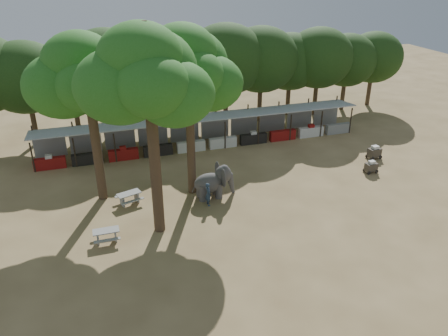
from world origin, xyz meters
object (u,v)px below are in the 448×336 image
object	(u,v)px
yard_tree_back	(185,69)
cart_front	(371,167)
yard_tree_left	(85,78)
picnic_table_far	(129,197)
yard_tree_center	(145,77)
cart_back	(374,152)
picnic_table_near	(106,234)
elephant	(214,182)
handler	(208,194)

from	to	relation	value
yard_tree_back	cart_front	xyz separation A→B (m)	(13.80, -1.33, -8.07)
yard_tree_left	picnic_table_far	bearing A→B (deg)	-39.91
yard_tree_center	cart_back	xyz separation A→B (m)	(18.56, 4.81, -8.67)
picnic_table_far	picnic_table_near	bearing A→B (deg)	-131.38
cart_front	yard_tree_back	bearing A→B (deg)	171.79
yard_tree_center	elephant	distance (m)	9.60
cart_back	handler	bearing A→B (deg)	-174.79
cart_front	cart_back	distance (m)	2.77
yard_tree_center	picnic_table_far	distance (m)	9.47
yard_tree_back	yard_tree_left	bearing A→B (deg)	170.54
elephant	handler	xyz separation A→B (m)	(-0.70, -0.99, -0.32)
yard_tree_left	elephant	xyz separation A→B (m)	(7.41, -2.27, -7.08)
picnic_table_near	picnic_table_far	bearing A→B (deg)	66.12
yard_tree_left	elephant	size ratio (longest dim) A/B	3.76
elephant	picnic_table_far	xyz separation A→B (m)	(-5.64, 0.79, -0.62)
cart_back	picnic_table_near	bearing A→B (deg)	-172.73
yard_tree_center	cart_front	xyz separation A→B (m)	(16.80, 2.67, -8.74)
elephant	cart_front	distance (m)	12.40
elephant	handler	size ratio (longest dim) A/B	1.83
elephant	picnic_table_near	world-z (taller)	elephant
yard_tree_center	yard_tree_back	xyz separation A→B (m)	(3.00, 4.00, -0.67)
yard_tree_center	yard_tree_back	bearing A→B (deg)	53.14
yard_tree_back	yard_tree_center	bearing A→B (deg)	-126.86
picnic_table_far	cart_back	bearing A→B (deg)	-13.86
yard_tree_back	picnic_table_near	distance (m)	10.98
elephant	picnic_table_far	size ratio (longest dim) A/B	1.56
yard_tree_back	cart_back	bearing A→B (deg)	2.97
picnic_table_far	yard_tree_center	bearing A→B (deg)	-88.36
picnic_table_near	picnic_table_far	xyz separation A→B (m)	(1.75, 3.97, 0.02)
handler	cart_back	distance (m)	15.17
yard_tree_center	picnic_table_near	world-z (taller)	yard_tree_center
yard_tree_center	cart_back	size ratio (longest dim) A/B	10.06
handler	cart_front	bearing A→B (deg)	-86.69
cart_front	yard_tree_center	bearing A→B (deg)	-173.66
yard_tree_center	yard_tree_left	bearing A→B (deg)	120.96
yard_tree_center	picnic_table_far	xyz separation A→B (m)	(-1.23, 3.52, -8.71)
yard_tree_center	handler	size ratio (longest dim) A/B	7.52
handler	picnic_table_near	distance (m)	7.04
yard_tree_left	picnic_table_near	size ratio (longest dim) A/B	7.46
yard_tree_left	picnic_table_near	bearing A→B (deg)	-89.75
handler	cart_front	world-z (taller)	handler
cart_back	elephant	bearing A→B (deg)	-178.10
yard_tree_center	picnic_table_near	distance (m)	9.23
yard_tree_back	elephant	bearing A→B (deg)	-42.04
elephant	yard_tree_left	bearing A→B (deg)	161.24
picnic_table_near	yard_tree_center	bearing A→B (deg)	8.51
yard_tree_left	cart_front	xyz separation A→B (m)	(19.80, -2.33, -7.73)
yard_tree_left	picnic_table_far	xyz separation A→B (m)	(1.77, -1.48, -7.70)
yard_tree_left	elephant	distance (m)	10.49
yard_tree_back	picnic_table_near	world-z (taller)	yard_tree_back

